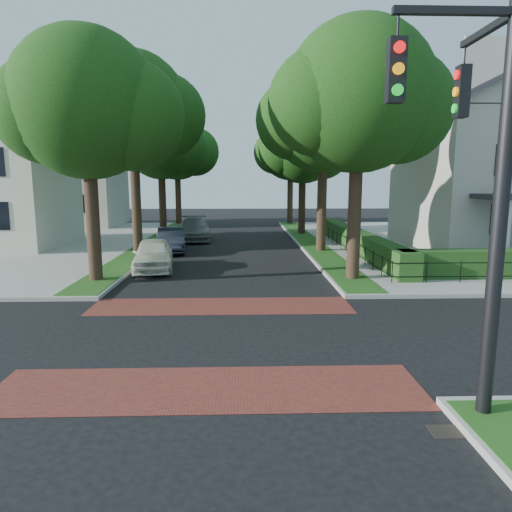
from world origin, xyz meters
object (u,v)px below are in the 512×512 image
Objects in this scene: parked_car_front at (153,254)px; traffic_signal at (486,157)px; parked_car_middle at (171,240)px; parked_car_rear at (194,229)px.

traffic_signal is at bearing -67.06° from parked_car_front.
parked_car_middle is at bearing 82.14° from parked_car_front.
parked_car_rear reaches higher than parked_car_front.
traffic_signal is at bearing -79.90° from parked_car_rear.
parked_car_rear is at bearing 73.95° from parked_car_middle.
parked_car_front is at bearing -98.05° from parked_car_middle.
parked_car_front is at bearing 120.80° from traffic_signal.
traffic_signal reaches higher than parked_car_front.
parked_car_front is at bearing -100.55° from parked_car_rear.
parked_car_rear is (0.80, 11.46, 0.05)m from parked_car_front.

